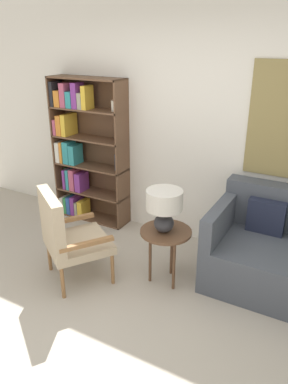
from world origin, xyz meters
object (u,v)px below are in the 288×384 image
at_px(table_lamp, 164,205).
at_px(armchair, 66,233).
at_px(bookshelf, 82,151).
at_px(side_table, 166,237).

bearing_deg(table_lamp, armchair, -153.25).
xyz_separation_m(bookshelf, side_table, (1.60, -0.81, -0.41)).
relative_size(bookshelf, table_lamp, 4.39).
distance_m(bookshelf, side_table, 1.84).
bearing_deg(side_table, table_lamp, -114.59).
xyz_separation_m(bookshelf, table_lamp, (1.59, -0.83, -0.08)).
distance_m(armchair, table_lamp, 0.98).
bearing_deg(side_table, armchair, -152.26).
distance_m(armchair, side_table, 0.96).
relative_size(armchair, side_table, 1.66).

